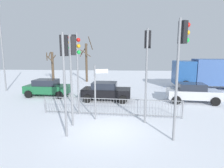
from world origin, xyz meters
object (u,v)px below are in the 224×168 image
(bare_tree_left, at_px, (52,65))
(bare_tree_centre, at_px, (86,61))
(car_silver_far, at_px, (192,92))
(street_lamp, at_px, (1,40))
(direction_sign_post, at_px, (96,90))
(traffic_light_foreground_left, at_px, (181,54))
(traffic_light_rear_left, at_px, (75,56))
(car_black_trailing, at_px, (106,91))
(car_green_mid, at_px, (48,87))
(delivery_truck, at_px, (210,72))
(traffic_light_foreground_right, at_px, (73,60))
(traffic_light_mid_right, at_px, (65,62))
(traffic_light_mid_left, at_px, (147,55))

(bare_tree_left, distance_m, bare_tree_centre, 4.91)
(car_silver_far, bearing_deg, bare_tree_centre, 141.95)
(street_lamp, bearing_deg, direction_sign_post, -35.50)
(traffic_light_foreground_left, bearing_deg, traffic_light_rear_left, -148.28)
(car_black_trailing, xyz_separation_m, car_green_mid, (-5.26, 1.13, 0.00))
(direction_sign_post, bearing_deg, delivery_truck, 25.55)
(traffic_light_rear_left, height_order, direction_sign_post, traffic_light_rear_left)
(traffic_light_foreground_right, relative_size, car_black_trailing, 1.21)
(street_lamp, bearing_deg, traffic_light_foreground_left, -34.09)
(traffic_light_foreground_right, height_order, car_green_mid, traffic_light_foreground_right)
(traffic_light_rear_left, xyz_separation_m, traffic_light_foreground_left, (5.25, -3.07, 0.17))
(traffic_light_rear_left, xyz_separation_m, car_silver_far, (8.17, 3.47, -2.83))
(bare_tree_centre, bearing_deg, traffic_light_foreground_left, -65.46)
(direction_sign_post, height_order, car_green_mid, direction_sign_post)
(traffic_light_foreground_left, bearing_deg, street_lamp, -152.08)
(traffic_light_mid_right, distance_m, car_silver_far, 10.47)
(traffic_light_foreground_right, relative_size, traffic_light_mid_right, 1.00)
(direction_sign_post, height_order, street_lamp, street_lamp)
(traffic_light_mid_right, xyz_separation_m, car_silver_far, (7.85, 6.41, -2.64))
(car_green_mid, distance_m, street_lamp, 6.82)
(delivery_truck, bearing_deg, car_black_trailing, 30.96)
(traffic_light_foreground_right, xyz_separation_m, delivery_truck, (11.34, 10.73, -1.68))
(direction_sign_post, bearing_deg, car_silver_far, 14.40)
(traffic_light_rear_left, distance_m, car_silver_far, 9.32)
(car_black_trailing, bearing_deg, direction_sign_post, -89.33)
(bare_tree_left, relative_size, bare_tree_centre, 0.67)
(bare_tree_centre, bearing_deg, delivery_truck, -15.83)
(car_silver_far, xyz_separation_m, bare_tree_centre, (-10.19, 9.39, 1.92))
(traffic_light_rear_left, relative_size, street_lamp, 0.60)
(traffic_light_rear_left, xyz_separation_m, car_black_trailing, (1.47, 3.49, -2.83))
(car_black_trailing, bearing_deg, traffic_light_mid_right, -98.05)
(traffic_light_rear_left, relative_size, traffic_light_mid_right, 1.06)
(traffic_light_mid_left, height_order, delivery_truck, traffic_light_mid_left)
(delivery_truck, bearing_deg, traffic_light_rear_left, 40.26)
(car_green_mid, xyz_separation_m, street_lamp, (-5.07, 1.86, 4.16))
(traffic_light_foreground_left, xyz_separation_m, delivery_truck, (6.48, 12.03, -2.03))
(car_green_mid, distance_m, delivery_truck, 16.14)
(street_lamp, bearing_deg, car_silver_far, -10.04)
(traffic_light_mid_left, bearing_deg, car_black_trailing, 132.05)
(car_black_trailing, xyz_separation_m, bare_tree_centre, (-3.49, 9.37, 1.92))
(traffic_light_foreground_left, distance_m, street_lamp, 17.08)
(car_black_trailing, distance_m, car_green_mid, 5.38)
(direction_sign_post, relative_size, car_silver_far, 0.80)
(traffic_light_rear_left, relative_size, car_silver_far, 1.25)
(car_green_mid, bearing_deg, bare_tree_centre, 80.13)
(car_silver_far, xyz_separation_m, bare_tree_left, (-15.02, 10.11, 1.32))
(bare_tree_centre, bearing_deg, car_silver_far, -42.66)
(traffic_light_foreground_left, bearing_deg, bare_tree_left, -171.98)
(traffic_light_foreground_left, relative_size, delivery_truck, 0.72)
(car_black_trailing, bearing_deg, traffic_light_mid_left, -57.47)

